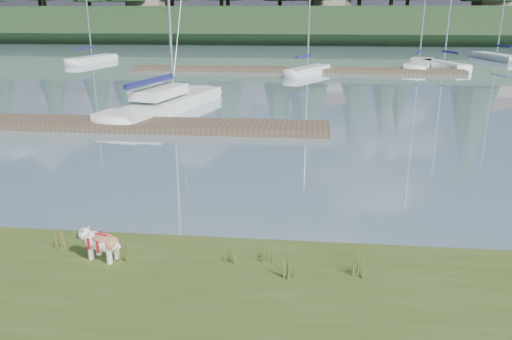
# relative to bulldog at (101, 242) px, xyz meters

# --- Properties ---
(ground) EXTENTS (200.00, 200.00, 0.00)m
(ground) POSITION_rel_bulldog_xyz_m (0.39, 32.59, -0.68)
(ground) COLOR #7B98A6
(ground) RESTS_ON ground
(ridge) EXTENTS (200.00, 20.00, 5.00)m
(ridge) POSITION_rel_bulldog_xyz_m (0.39, 75.59, 1.82)
(ridge) COLOR black
(ridge) RESTS_ON ground
(bulldog) EXTENTS (0.89, 0.52, 0.53)m
(bulldog) POSITION_rel_bulldog_xyz_m (0.00, 0.00, 0.00)
(bulldog) COLOR silver
(bulldog) RESTS_ON bank
(sailboat_main) EXTENTS (4.17, 10.25, 14.35)m
(sailboat_main) POSITION_rel_bulldog_xyz_m (-3.11, 16.28, -0.26)
(sailboat_main) COLOR white
(sailboat_main) RESTS_ON ground
(dock_near) EXTENTS (16.00, 2.00, 0.30)m
(dock_near) POSITION_rel_bulldog_xyz_m (-3.61, 11.59, -0.53)
(dock_near) COLOR #4C3D2C
(dock_near) RESTS_ON ground
(dock_far) EXTENTS (26.00, 2.20, 0.30)m
(dock_far) POSITION_rel_bulldog_xyz_m (2.39, 32.59, -0.53)
(dock_far) COLOR #4C3D2C
(dock_far) RESTS_ON ground
(sailboat_bg_0) EXTENTS (2.71, 7.30, 10.49)m
(sailboat_bg_0) POSITION_rel_bulldog_xyz_m (-16.57, 38.60, -0.35)
(sailboat_bg_0) COLOR white
(sailboat_bg_0) RESTS_ON ground
(sailboat_bg_2) EXTENTS (3.82, 5.92, 9.30)m
(sailboat_bg_2) POSITION_rel_bulldog_xyz_m (3.64, 31.11, -0.34)
(sailboat_bg_2) COLOR white
(sailboat_bg_2) RESTS_ON ground
(sailboat_bg_3) EXTENTS (4.05, 8.96, 12.86)m
(sailboat_bg_3) POSITION_rel_bulldog_xyz_m (12.93, 37.12, -0.36)
(sailboat_bg_3) COLOR white
(sailboat_bg_3) RESTS_ON ground
(sailboat_bg_4) EXTENTS (3.29, 6.80, 10.04)m
(sailboat_bg_4) POSITION_rel_bulldog_xyz_m (14.48, 36.51, -0.35)
(sailboat_bg_4) COLOR white
(sailboat_bg_4) RESTS_ON ground
(sailboat_bg_5) EXTENTS (3.06, 8.31, 11.63)m
(sailboat_bg_5) POSITION_rel_bulldog_xyz_m (21.67, 45.32, -0.36)
(sailboat_bg_5) COLOR white
(sailboat_bg_5) RESTS_ON ground
(weed_0) EXTENTS (0.17, 0.14, 0.58)m
(weed_0) POSITION_rel_bulldog_xyz_m (0.39, -0.02, -0.09)
(weed_0) COLOR #475B23
(weed_0) RESTS_ON bank
(weed_1) EXTENTS (0.17, 0.14, 0.44)m
(weed_1) POSITION_rel_bulldog_xyz_m (2.26, 0.11, -0.14)
(weed_1) COLOR #475B23
(weed_1) RESTS_ON bank
(weed_2) EXTENTS (0.17, 0.14, 0.63)m
(weed_2) POSITION_rel_bulldog_xyz_m (3.32, -0.29, -0.07)
(weed_2) COLOR #475B23
(weed_2) RESTS_ON bank
(weed_3) EXTENTS (0.17, 0.14, 0.48)m
(weed_3) POSITION_rel_bulldog_xyz_m (-0.98, 0.33, -0.13)
(weed_3) COLOR #475B23
(weed_3) RESTS_ON bank
(weed_4) EXTENTS (0.17, 0.14, 0.44)m
(weed_4) POSITION_rel_bulldog_xyz_m (2.90, 0.24, -0.15)
(weed_4) COLOR #475B23
(weed_4) RESTS_ON bank
(weed_5) EXTENTS (0.17, 0.14, 0.68)m
(weed_5) POSITION_rel_bulldog_xyz_m (4.42, -0.12, -0.04)
(weed_5) COLOR #475B23
(weed_5) RESTS_ON bank
(mud_lip) EXTENTS (60.00, 0.50, 0.14)m
(mud_lip) POSITION_rel_bulldog_xyz_m (0.39, 0.99, -0.61)
(mud_lip) COLOR #33281C
(mud_lip) RESTS_ON ground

